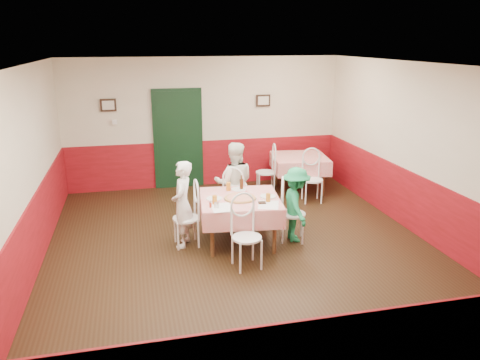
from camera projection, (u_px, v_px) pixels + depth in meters
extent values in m
plane|color=black|center=(242.00, 248.00, 7.33)|extent=(7.00, 7.00, 0.00)
plane|color=white|center=(242.00, 65.00, 6.52)|extent=(7.00, 7.00, 0.00)
cube|color=beige|center=(205.00, 123.00, 10.19)|extent=(6.00, 0.10, 2.80)
cube|color=beige|center=(346.00, 271.00, 3.66)|extent=(6.00, 0.10, 2.80)
cube|color=beige|center=(25.00, 175.00, 6.27)|extent=(0.10, 7.00, 2.80)
cube|color=beige|center=(422.00, 151.00, 7.58)|extent=(0.10, 7.00, 2.80)
cube|color=maroon|center=(206.00, 163.00, 10.43)|extent=(6.00, 0.03, 1.00)
cube|color=maroon|center=(35.00, 236.00, 6.53)|extent=(0.03, 7.00, 1.00)
cube|color=maroon|center=(415.00, 204.00, 7.83)|extent=(0.03, 7.00, 1.00)
cube|color=black|center=(178.00, 140.00, 10.11)|extent=(0.96, 0.06, 2.10)
cube|color=black|center=(108.00, 105.00, 9.57)|extent=(0.32, 0.03, 0.26)
cube|color=black|center=(263.00, 101.00, 10.29)|extent=(0.32, 0.03, 0.26)
cube|color=white|center=(115.00, 122.00, 9.70)|extent=(0.10, 0.03, 0.10)
cube|color=red|center=(240.00, 221.00, 7.44)|extent=(1.35, 1.35, 0.77)
cube|color=red|center=(299.00, 174.00, 10.05)|extent=(1.26, 1.26, 0.77)
cylinder|color=#B74723|center=(240.00, 198.00, 7.27)|extent=(0.54, 0.54, 0.03)
cylinder|color=white|center=(214.00, 198.00, 7.27)|extent=(0.28, 0.28, 0.01)
cylinder|color=white|center=(268.00, 196.00, 7.37)|extent=(0.28, 0.28, 0.01)
cylinder|color=white|center=(239.00, 189.00, 7.72)|extent=(0.28, 0.28, 0.01)
cylinder|color=#BF7219|center=(215.00, 200.00, 7.03)|extent=(0.08, 0.08, 0.13)
cylinder|color=#BF7219|center=(268.00, 198.00, 7.13)|extent=(0.08, 0.08, 0.13)
cylinder|color=#BF7219|center=(228.00, 186.00, 7.66)|extent=(0.08, 0.08, 0.14)
cylinder|color=#381C0A|center=(241.00, 183.00, 7.69)|extent=(0.07, 0.07, 0.22)
cylinder|color=silver|center=(215.00, 205.00, 6.87)|extent=(0.04, 0.04, 0.09)
cylinder|color=silver|center=(218.00, 205.00, 6.86)|extent=(0.04, 0.04, 0.09)
cylinder|color=#B23319|center=(211.00, 205.00, 6.89)|extent=(0.04, 0.04, 0.09)
cube|color=white|center=(221.00, 208.00, 6.89)|extent=(0.31, 0.41, 0.00)
cube|color=white|center=(269.00, 205.00, 7.01)|extent=(0.41, 0.47, 0.00)
cube|color=black|center=(262.00, 203.00, 7.07)|extent=(0.12, 0.10, 0.02)
imported|color=gray|center=(182.00, 204.00, 7.25)|extent=(0.47, 0.58, 1.37)
imported|color=gray|center=(234.00, 183.00, 8.19)|extent=(0.79, 0.66, 1.45)
imported|color=gray|center=(296.00, 205.00, 7.47)|extent=(0.51, 0.82, 1.22)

